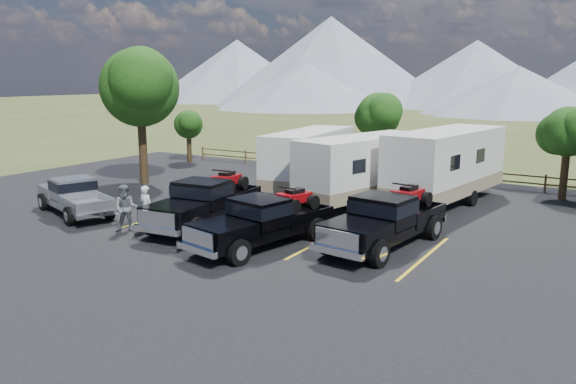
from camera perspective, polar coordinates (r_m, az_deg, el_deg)
The scene contains 18 objects.
ground at distance 19.46m, azimuth -7.32°, elevation -7.00°, with size 320.00×320.00×0.00m, color #425122.
asphalt_lot at distance 21.76m, azimuth -2.38°, elevation -4.84°, with size 44.00×34.00×0.04m, color black.
stall_lines at distance 22.55m, azimuth -0.97°, elevation -4.18°, with size 12.12×5.50×0.01m.
tree_big_nw at distance 33.62m, azimuth -14.86°, elevation 10.23°, with size 5.54×5.18×7.84m.
tree_ne_a at distance 31.58m, azimuth 26.56°, elevation 5.49°, with size 3.11×2.92×4.76m.
tree_north at distance 36.11m, azimuth 9.16°, elevation 7.73°, with size 3.46×3.24×5.25m.
tree_nw_small at distance 41.93m, azimuth -10.09°, elevation 6.77°, with size 2.59×2.43×3.85m.
rail_fence at distance 34.67m, azimuth 14.83°, elevation 1.96°, with size 36.12×0.12×1.00m.
mountain_range at distance 121.86m, azimuth 22.73°, elevation 11.50°, with size 209.00×71.00×20.00m.
rig_left at distance 23.75m, azimuth -8.38°, elevation -0.90°, with size 2.82×6.68×2.17m.
rig_center at distance 20.62m, azimuth -2.44°, elevation -2.87°, with size 3.18×6.42×2.05m.
rig_right at distance 20.88m, azimuth 9.93°, elevation -2.70°, with size 2.92×6.68×2.16m.
trailer_left at distance 30.61m, azimuth 2.18°, elevation 3.30°, with size 3.26×9.53×3.29m.
trailer_center at distance 27.57m, azimuth 7.70°, elevation 2.33°, with size 4.34×9.60×3.34m.
trailer_right at distance 28.47m, azimuth 15.77°, elevation 2.59°, with size 3.92×10.48×3.62m.
pickup_silver at distance 27.07m, azimuth -20.85°, elevation -0.38°, with size 5.87×3.53×1.68m.
person_a at distance 23.63m, azimuth -14.21°, elevation -1.54°, with size 0.66×0.44×1.82m, color silver.
person_b at distance 23.45m, azimuth -16.15°, elevation -1.61°, with size 0.94×0.73×1.93m, color slate.
Camera 1 is at (11.61, -14.34, 6.16)m, focal length 35.00 mm.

